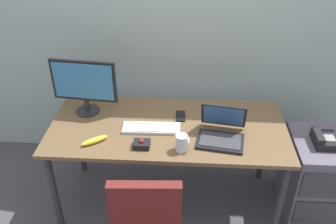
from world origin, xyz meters
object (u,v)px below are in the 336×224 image
at_px(file_cabinet, 314,176).
at_px(desk_phone, 324,140).
at_px(laptop, 221,132).
at_px(banana, 94,140).
at_px(trackball_mouse, 142,144).
at_px(monitor_main, 84,84).
at_px(coffee_mug, 182,143).
at_px(cell_phone, 181,116).
at_px(keyboard, 151,128).

height_order(file_cabinet, desk_phone, desk_phone).
height_order(laptop, banana, laptop).
height_order(file_cabinet, trackball_mouse, trackball_mouse).
bearing_deg(banana, file_cabinet, 8.63).
bearing_deg(monitor_main, coffee_mug, -29.96).
bearing_deg(coffee_mug, desk_phone, 14.78).
height_order(laptop, cell_phone, laptop).
relative_size(trackball_mouse, banana, 0.58).
xyz_separation_m(laptop, banana, (-0.86, -0.11, -0.03)).
relative_size(monitor_main, cell_phone, 3.42).
bearing_deg(file_cabinet, trackball_mouse, -168.38).
height_order(monitor_main, laptop, monitor_main).
distance_m(file_cabinet, laptop, 0.91).
distance_m(trackball_mouse, cell_phone, 0.45).
relative_size(desk_phone, laptop, 0.57).
xyz_separation_m(laptop, cell_phone, (-0.29, 0.25, -0.05)).
distance_m(file_cabinet, desk_phone, 0.36).
distance_m(file_cabinet, coffee_mug, 1.17).
height_order(trackball_mouse, banana, trackball_mouse).
relative_size(laptop, banana, 1.86).
bearing_deg(banana, desk_phone, 8.10).
distance_m(file_cabinet, trackball_mouse, 1.40).
bearing_deg(banana, coffee_mug, -3.81).
distance_m(trackball_mouse, coffee_mug, 0.27).
height_order(file_cabinet, keyboard, keyboard).
relative_size(keyboard, laptop, 1.17).
xyz_separation_m(cell_phone, banana, (-0.57, -0.36, 0.02)).
distance_m(laptop, coffee_mug, 0.30).
bearing_deg(coffee_mug, file_cabinet, 15.52).
bearing_deg(keyboard, banana, -154.12).
xyz_separation_m(trackball_mouse, coffee_mug, (0.27, -0.02, 0.04)).
xyz_separation_m(keyboard, banana, (-0.37, -0.18, 0.01)).
distance_m(monitor_main, cell_phone, 0.75).
xyz_separation_m(laptop, coffee_mug, (-0.26, -0.15, 0.01)).
relative_size(keyboard, trackball_mouse, 3.75).
relative_size(monitor_main, laptop, 1.38).
bearing_deg(laptop, desk_phone, 9.01).
distance_m(monitor_main, banana, 0.47).
bearing_deg(laptop, file_cabinet, 10.12).
xyz_separation_m(trackball_mouse, cell_phone, (0.25, 0.38, -0.02)).
distance_m(monitor_main, coffee_mug, 0.87).
bearing_deg(cell_phone, file_cabinet, -8.33).
height_order(keyboard, trackball_mouse, trackball_mouse).
height_order(file_cabinet, cell_phone, cell_phone).
xyz_separation_m(monitor_main, keyboard, (0.51, -0.21, -0.23)).
distance_m(desk_phone, monitor_main, 1.79).
height_order(desk_phone, coffee_mug, coffee_mug).
relative_size(desk_phone, keyboard, 0.49).
relative_size(file_cabinet, trackball_mouse, 5.91).
bearing_deg(trackball_mouse, keyboard, 77.31).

